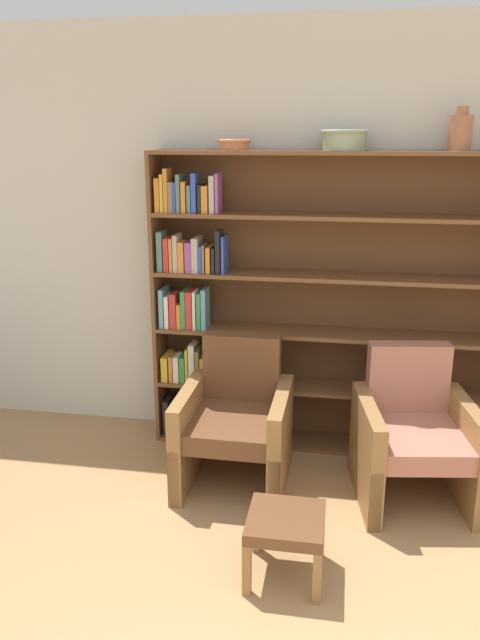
{
  "coord_description": "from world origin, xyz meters",
  "views": [
    {
      "loc": [
        -0.1,
        -1.36,
        2.04
      ],
      "look_at": [
        -0.72,
        2.27,
        0.95
      ],
      "focal_mm": 35.0,
      "sensor_mm": 36.0,
      "label": 1
    }
  ],
  "objects_px": {
    "vase_tall": "(460,132)",
    "footstool": "(286,527)",
    "armchair_cushioned": "(414,435)",
    "bowl_olive": "(235,144)",
    "bookshelf": "(295,310)",
    "armchair_leather": "(236,421)",
    "bowl_brass": "(344,139)"
  },
  "relations": [
    {
      "from": "bowl_brass",
      "to": "armchair_cushioned",
      "type": "distance_m",
      "value": 1.79
    },
    {
      "from": "bowl_olive",
      "to": "armchair_cushioned",
      "type": "height_order",
      "value": "bowl_olive"
    },
    {
      "from": "armchair_cushioned",
      "to": "footstool",
      "type": "xyz_separation_m",
      "value": [
        -0.66,
        -0.84,
        -0.11
      ]
    },
    {
      "from": "bookshelf",
      "to": "vase_tall",
      "type": "xyz_separation_m",
      "value": [
        0.93,
        -0.02,
        1.12
      ]
    },
    {
      "from": "bowl_brass",
      "to": "bookshelf",
      "type": "bearing_deg",
      "value": 176.19
    },
    {
      "from": "bookshelf",
      "to": "bowl_brass",
      "type": "bearing_deg",
      "value": -3.81
    },
    {
      "from": "bowl_brass",
      "to": "armchair_leather",
      "type": "distance_m",
      "value": 1.82
    },
    {
      "from": "bowl_brass",
      "to": "vase_tall",
      "type": "xyz_separation_m",
      "value": [
        0.66,
        0.0,
        0.04
      ]
    },
    {
      "from": "bookshelf",
      "to": "bowl_brass",
      "type": "relative_size",
      "value": 8.22
    },
    {
      "from": "armchair_leather",
      "to": "footstool",
      "type": "xyz_separation_m",
      "value": [
        0.39,
        -0.84,
        -0.11
      ]
    },
    {
      "from": "bowl_brass",
      "to": "armchair_leather",
      "type": "bearing_deg",
      "value": -136.73
    },
    {
      "from": "vase_tall",
      "to": "footstool",
      "type": "height_order",
      "value": "vase_tall"
    },
    {
      "from": "vase_tall",
      "to": "armchair_leather",
      "type": "height_order",
      "value": "vase_tall"
    },
    {
      "from": "bowl_brass",
      "to": "armchair_cushioned",
      "type": "height_order",
      "value": "bowl_brass"
    },
    {
      "from": "vase_tall",
      "to": "armchair_leather",
      "type": "bearing_deg",
      "value": -156.52
    },
    {
      "from": "bowl_olive",
      "to": "bowl_brass",
      "type": "distance_m",
      "value": 0.66
    },
    {
      "from": "armchair_cushioned",
      "to": "bookshelf",
      "type": "bearing_deg",
      "value": -45.4
    },
    {
      "from": "bookshelf",
      "to": "bowl_olive",
      "type": "distance_m",
      "value": 1.12
    },
    {
      "from": "bookshelf",
      "to": "footstool",
      "type": "bearing_deg",
      "value": -86.36
    },
    {
      "from": "bowl_olive",
      "to": "armchair_leather",
      "type": "relative_size",
      "value": 0.23
    },
    {
      "from": "bowl_brass",
      "to": "vase_tall",
      "type": "relative_size",
      "value": 1.14
    },
    {
      "from": "vase_tall",
      "to": "footstool",
      "type": "distance_m",
      "value": 2.41
    },
    {
      "from": "bookshelf",
      "to": "bowl_olive",
      "type": "height_order",
      "value": "bowl_olive"
    },
    {
      "from": "armchair_leather",
      "to": "armchair_cushioned",
      "type": "xyz_separation_m",
      "value": [
        1.05,
        -0.0,
        0.0
      ]
    },
    {
      "from": "vase_tall",
      "to": "footstool",
      "type": "xyz_separation_m",
      "value": [
        -0.84,
        -1.38,
        -1.8
      ]
    },
    {
      "from": "bowl_olive",
      "to": "vase_tall",
      "type": "bearing_deg",
      "value": 0.0
    },
    {
      "from": "bowl_olive",
      "to": "bowl_brass",
      "type": "height_order",
      "value": "bowl_brass"
    },
    {
      "from": "bowl_olive",
      "to": "armchair_leather",
      "type": "xyz_separation_m",
      "value": [
        0.1,
        -0.53,
        -1.61
      ]
    },
    {
      "from": "bowl_olive",
      "to": "armchair_leather",
      "type": "bearing_deg",
      "value": -79.7
    },
    {
      "from": "armchair_cushioned",
      "to": "footstool",
      "type": "distance_m",
      "value": 1.08
    },
    {
      "from": "bookshelf",
      "to": "bowl_brass",
      "type": "xyz_separation_m",
      "value": [
        0.27,
        -0.02,
        1.08
      ]
    },
    {
      "from": "bowl_olive",
      "to": "armchair_cushioned",
      "type": "relative_size",
      "value": 0.23
    }
  ]
}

